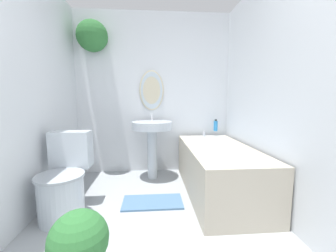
{
  "coord_description": "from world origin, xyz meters",
  "views": [
    {
      "loc": [
        -0.03,
        -0.55,
        1.11
      ],
      "look_at": [
        0.14,
        1.63,
        0.83
      ],
      "focal_mm": 22.0,
      "sensor_mm": 36.0,
      "label": 1
    }
  ],
  "objects": [
    {
      "name": "wall_right",
      "position": [
        1.17,
        1.31,
        1.2
      ],
      "size": [
        0.06,
        2.74,
        2.4
      ],
      "color": "silver",
      "rests_on": "ground_plane"
    },
    {
      "name": "toilet",
      "position": [
        -0.87,
        1.41,
        0.33
      ],
      "size": [
        0.43,
        0.61,
        0.79
      ],
      "color": "silver",
      "rests_on": "ground_plane"
    },
    {
      "name": "wall_left",
      "position": [
        -1.17,
        1.31,
        1.2
      ],
      "size": [
        0.06,
        2.74,
        2.4
      ],
      "color": "silver",
      "rests_on": "ground_plane"
    },
    {
      "name": "wall_back",
      "position": [
        -0.16,
        2.62,
        1.35
      ],
      "size": [
        2.41,
        0.43,
        2.4
      ],
      "color": "silver",
      "rests_on": "ground_plane"
    },
    {
      "name": "bath_mat",
      "position": [
        -0.03,
        1.57,
        0.01
      ],
      "size": [
        0.64,
        0.33,
        0.02
      ],
      "color": "#4C7093",
      "rests_on": "ground_plane"
    },
    {
      "name": "potted_plant",
      "position": [
        -0.45,
        0.57,
        0.28
      ],
      "size": [
        0.34,
        0.34,
        0.48
      ],
      "color": "silver",
      "rests_on": "ground_plane"
    },
    {
      "name": "bathtub",
      "position": [
        0.76,
        1.78,
        0.29
      ],
      "size": [
        0.74,
        1.59,
        0.64
      ],
      "color": "#B2A893",
      "rests_on": "ground_plane"
    },
    {
      "name": "pedestal_sink",
      "position": [
        -0.03,
        2.3,
        0.64
      ],
      "size": [
        0.56,
        0.56,
        0.91
      ],
      "color": "silver",
      "rests_on": "ground_plane"
    },
    {
      "name": "shampoo_bottle",
      "position": [
        0.94,
        2.49,
        0.72
      ],
      "size": [
        0.06,
        0.06,
        0.18
      ],
      "color": "#2D84C6",
      "rests_on": "bathtub"
    }
  ]
}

